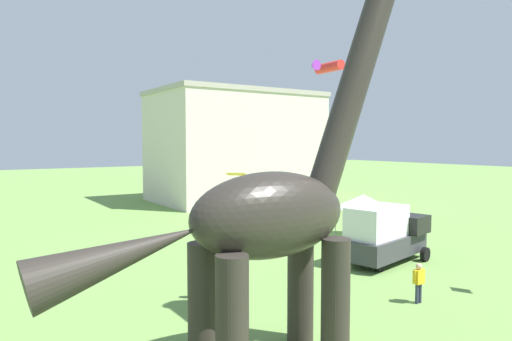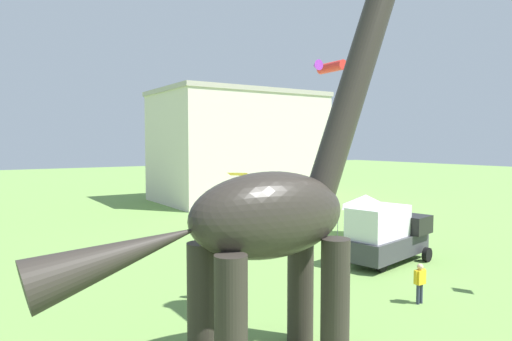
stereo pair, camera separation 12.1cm
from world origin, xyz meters
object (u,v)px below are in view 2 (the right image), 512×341
at_px(person_watching_child, 195,284).
at_px(kite_far_right, 328,67).
at_px(dinosaur_sculpture, 269,215).
at_px(festival_canopy_tent, 366,201).
at_px(parked_box_truck, 387,233).
at_px(person_photographer, 420,280).
at_px(kite_apex, 239,174).

relative_size(person_watching_child, kite_far_right, 0.35).
height_order(dinosaur_sculpture, person_watching_child, dinosaur_sculpture).
height_order(person_watching_child, festival_canopy_tent, festival_canopy_tent).
height_order(parked_box_truck, kite_far_right, kite_far_right).
relative_size(person_watching_child, person_photographer, 0.62).
height_order(dinosaur_sculpture, parked_box_truck, dinosaur_sculpture).
bearing_deg(dinosaur_sculpture, festival_canopy_tent, 6.15).
xyz_separation_m(festival_canopy_tent, kite_apex, (-5.28, 8.54, 1.59)).
xyz_separation_m(parked_box_truck, kite_apex, (-1.09, 14.08, 2.49)).
bearing_deg(parked_box_truck, kite_far_right, 50.91).
height_order(parked_box_truck, festival_canopy_tent, parked_box_truck).
bearing_deg(dinosaur_sculpture, kite_far_right, 14.94).
bearing_deg(parked_box_truck, festival_canopy_tent, 41.16).
bearing_deg(dinosaur_sculpture, kite_apex, 32.15).
distance_m(dinosaur_sculpture, kite_far_right, 26.40).
distance_m(parked_box_truck, kite_apex, 14.34).
distance_m(kite_apex, kite_far_right, 11.49).
bearing_deg(parked_box_truck, person_photographer, -138.83).
bearing_deg(dinosaur_sculpture, person_photographer, -22.77).
relative_size(person_photographer, kite_apex, 0.85).
distance_m(festival_canopy_tent, kite_apex, 10.17).
distance_m(person_watching_child, person_photographer, 9.38).
relative_size(parked_box_truck, festival_canopy_tent, 1.88).
bearing_deg(kite_apex, dinosaur_sculpture, -118.61).
xyz_separation_m(person_photographer, festival_canopy_tent, (8.01, 10.59, 1.53)).
xyz_separation_m(parked_box_truck, person_photographer, (-3.82, -5.05, -0.63)).
xyz_separation_m(parked_box_truck, festival_canopy_tent, (4.19, 5.54, 0.90)).
distance_m(parked_box_truck, festival_canopy_tent, 7.00).
bearing_deg(festival_canopy_tent, kite_far_right, 73.60).
bearing_deg(parked_box_truck, dinosaur_sculpture, -165.31).
distance_m(person_photographer, kite_apex, 19.58).
bearing_deg(person_watching_child, person_photographer, 52.95).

